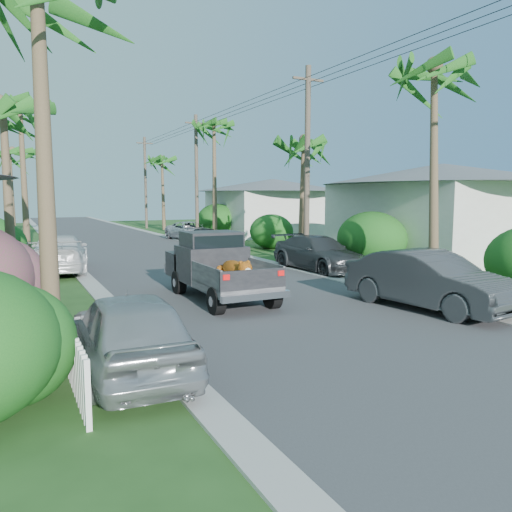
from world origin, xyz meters
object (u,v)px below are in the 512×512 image
parked_car_lf (59,254)px  palm_r_b (303,140)px  parked_car_rd (190,231)px  palm_l_d (9,151)px  pickup_truck (215,266)px  parked_car_rn (429,281)px  parked_car_ln (130,332)px  utility_pole_d (145,182)px  palm_r_c (214,124)px  palm_r_d (162,159)px  palm_l_c (20,103)px  utility_pole_b (307,165)px  house_right_near (440,215)px  palm_l_b (3,105)px  palm_r_a (438,68)px  utility_pole_c (197,177)px  house_right_far (273,209)px  parked_car_rm (318,254)px  parked_car_rf (207,239)px

parked_car_lf → palm_r_b: bearing=-173.7°
parked_car_rd → palm_l_d: 14.21m
pickup_truck → parked_car_rn: size_ratio=1.04×
parked_car_ln → palm_l_d: size_ratio=0.57×
pickup_truck → utility_pole_d: (6.72, 35.36, 3.59)m
palm_r_b → palm_r_c: bearing=92.1°
palm_r_d → palm_l_c: bearing=-124.8°
palm_l_d → utility_pole_b: bearing=-60.0°
parked_car_ln → palm_r_b: bearing=-129.8°
parked_car_rn → house_right_near: 12.81m
palm_l_b → palm_r_a: (13.10, -6.00, 1.28)m
parked_car_rd → utility_pole_b: (0.60, -14.98, 3.94)m
parked_car_rd → utility_pole_d: bearing=81.2°
parked_car_rd → utility_pole_c: (0.60, 0.02, 3.94)m
pickup_truck → parked_car_rn: pickup_truck is taller
utility_pole_d → house_right_far: bearing=-60.4°
palm_r_b → palm_r_d: palm_r_d is taller
house_right_near → utility_pole_d: size_ratio=1.00×
parked_car_rm → palm_l_c: (-11.00, 10.94, 7.18)m
parked_car_rn → house_right_near: house_right_near is taller
parked_car_lf → palm_r_a: 16.09m
pickup_truck → parked_car_rn: bearing=-41.9°
house_right_near → utility_pole_c: size_ratio=1.00×
parked_car_lf → parked_car_rm: bearing=164.8°
parked_car_ln → palm_r_c: size_ratio=0.47×
palm_l_b → palm_l_d: palm_l_d is taller
parked_car_rn → utility_pole_d: size_ratio=0.55×
palm_r_a → parked_car_lf: bearing=140.5°
parked_car_rm → palm_r_b: 6.74m
parked_car_rm → palm_l_b: bearing=172.6°
parked_car_ln → utility_pole_b: 15.75m
parked_car_rf → house_right_near: (9.36, -8.88, 1.55)m
utility_pole_d → palm_l_d: bearing=-143.4°
palm_r_b → house_right_far: bearing=66.9°
palm_l_b → utility_pole_b: 12.54m
parked_car_lf → palm_r_d: 27.87m
parked_car_lf → palm_r_d: bearing=-107.1°
utility_pole_b → parked_car_rn: bearing=-101.8°
parked_car_rd → palm_r_a: 23.03m
parked_car_rd → house_right_near: house_right_near is taller
parked_car_rf → palm_r_d: 20.26m
palm_l_c → utility_pole_b: 15.05m
parked_car_rf → house_right_far: bearing=47.9°
parked_car_rn → parked_car_lf: (-8.60, 11.92, -0.03)m
palm_r_b → parked_car_rm: bearing=-112.1°
palm_r_d → palm_r_a: bearing=-90.3°
parked_car_rn → parked_car_rm: 7.78m
palm_r_d → utility_pole_c: utility_pole_c is taller
pickup_truck → parked_car_ln: size_ratio=1.16×
parked_car_ln → parked_car_lf: 13.32m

